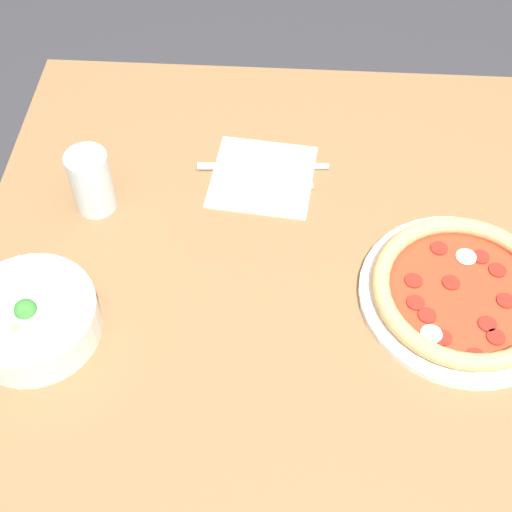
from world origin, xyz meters
TOP-DOWN VIEW (x-y plane):
  - ground_plane at (0.00, 0.00)m, footprint 8.00×8.00m
  - dining_table at (0.00, 0.00)m, footprint 1.01×0.97m
  - pizza at (-0.01, -0.26)m, footprint 0.30×0.30m
  - bowl at (-0.11, 0.35)m, footprint 0.19×0.19m
  - napkin at (0.21, 0.05)m, footprint 0.18×0.18m
  - fork at (0.19, 0.04)m, footprint 0.02×0.17m
  - knife at (0.24, 0.04)m, footprint 0.02×0.22m
  - glass at (0.14, 0.31)m, footprint 0.07×0.07m

SIDE VIEW (x-z plane):
  - ground_plane at x=0.00m, z-range 0.00..0.00m
  - dining_table at x=0.00m, z-range 0.26..0.99m
  - napkin at x=0.21m, z-range 0.73..0.73m
  - knife at x=0.24m, z-range 0.73..0.74m
  - fork at x=0.19m, z-range 0.73..0.74m
  - pizza at x=-0.01m, z-range 0.73..0.77m
  - bowl at x=-0.11m, z-range 0.73..0.80m
  - glass at x=0.14m, z-range 0.73..0.84m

